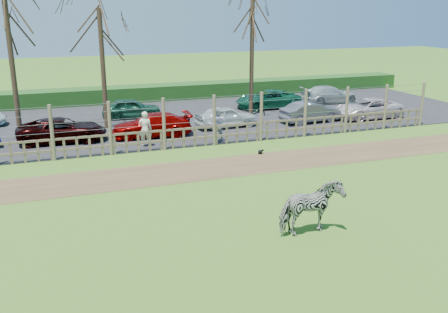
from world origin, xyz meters
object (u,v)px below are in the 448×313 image
object	(u,v)px
car_5	(311,112)
car_2	(62,130)
car_3	(152,125)
visitor_a	(145,129)
car_12	(268,99)
zebra	(311,208)
tree_mid	(101,40)
tree_left	(8,27)
visitor_b	(216,125)
tree_right	(252,30)
car_6	(368,109)
car_13	(329,94)
car_10	(131,108)
car_4	(226,117)
crow	(260,152)

from	to	relation	value
car_5	car_2	bearing A→B (deg)	84.10
car_3	visitor_a	bearing A→B (deg)	-16.63
car_12	zebra	bearing A→B (deg)	-17.56
tree_mid	zebra	world-z (taller)	tree_mid
tree_left	visitor_b	size ratio (longest dim) A/B	4.57
tree_right	car_5	bearing A→B (deg)	-51.99
visitor_a	car_6	xyz separation A→B (m)	(14.05, 1.78, -0.26)
car_2	car_13	world-z (taller)	same
car_13	visitor_a	bearing A→B (deg)	116.02
visitor_a	car_5	world-z (taller)	visitor_a
visitor_a	car_10	world-z (taller)	visitor_a
car_13	car_10	bearing A→B (deg)	91.02
car_3	car_12	bearing A→B (deg)	123.10
visitor_b	car_12	size ratio (longest dim) A/B	0.40
car_4	car_10	world-z (taller)	same
car_5	car_6	distance (m)	3.86
car_2	car_10	world-z (taller)	same
car_2	car_6	world-z (taller)	same
visitor_a	tree_left	bearing A→B (deg)	-13.74
crow	car_5	bearing A→B (deg)	42.85
tree_left	car_4	world-z (taller)	tree_left
zebra	car_6	distance (m)	17.40
tree_right	zebra	distance (m)	17.85
tree_mid	car_3	xyz separation A→B (m)	(1.95, -2.83, -4.23)
visitor_b	tree_right	bearing A→B (deg)	-122.75
car_3	car_10	size ratio (longest dim) A/B	1.17
crow	car_5	world-z (taller)	car_5
car_2	car_6	size ratio (longest dim) A/B	1.00
car_6	tree_left	bearing A→B (deg)	-95.42
tree_left	tree_mid	bearing A→B (deg)	12.53
zebra	crow	distance (m)	8.58
tree_left	tree_mid	distance (m)	4.67
visitor_b	car_5	world-z (taller)	visitor_b
car_12	visitor_a	bearing A→B (deg)	-51.12
car_4	car_10	distance (m)	6.32
visitor_a	crow	size ratio (longest dim) A/B	6.09
car_2	crow	bearing A→B (deg)	-117.74
tree_mid	tree_right	size ratio (longest dim) A/B	0.93
tree_left	zebra	world-z (taller)	tree_left
car_4	car_10	size ratio (longest dim) A/B	1.00
car_6	car_13	xyz separation A→B (m)	(0.53, 5.33, 0.00)
tree_left	zebra	size ratio (longest dim) A/B	4.08
tree_mid	car_2	size ratio (longest dim) A/B	1.58
visitor_b	car_5	distance (m)	7.07
visitor_b	car_13	world-z (taller)	visitor_b
tree_right	car_13	world-z (taller)	tree_right
car_2	car_3	distance (m)	4.46
visitor_b	car_12	distance (m)	9.44
visitor_a	car_3	distance (m)	1.98
car_5	car_13	distance (m)	6.72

